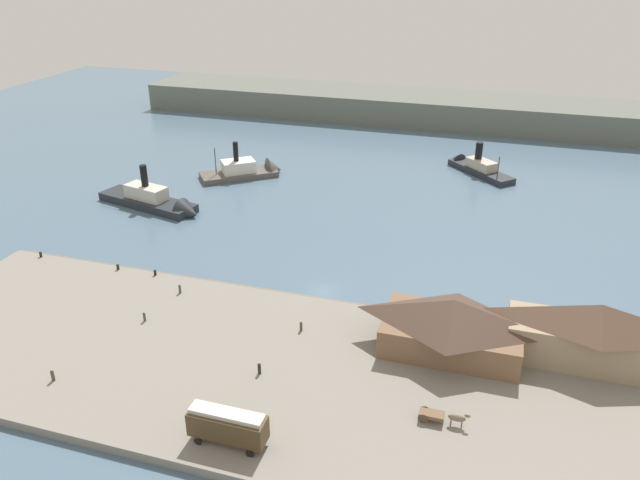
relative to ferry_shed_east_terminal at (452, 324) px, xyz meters
The scene contains 19 objects.
ground_plane 24.46m from the ferry_shed_east_terminal, 152.51° to the left, with size 320.00×320.00×0.00m, color slate.
quay_promenade 24.30m from the ferry_shed_east_terminal, 152.73° to the right, with size 110.00×36.00×1.20m, color gray.
seawall_edge 22.95m from the ferry_shed_east_terminal, 160.67° to the left, with size 110.00×0.80×1.00m, color #666159.
ferry_shed_east_terminal is the anchor object (origin of this frame).
ferry_shed_customs_shed 17.89m from the ferry_shed_east_terminal, ahead, with size 21.96×7.70×8.64m.
street_tram 32.40m from the ferry_shed_east_terminal, 130.46° to the right, with size 8.62×2.81×4.21m.
horse_cart 15.01m from the ferry_shed_east_terminal, 87.67° to the right, with size 5.70×1.53×1.87m.
pedestrian_by_tram 51.07m from the ferry_shed_east_terminal, 155.15° to the right, with size 0.42×0.42×1.69m.
pedestrian_near_east_shed 20.73m from the ferry_shed_east_terminal, behind, with size 0.39×0.39×1.58m.
pedestrian_walking_east 41.85m from the ferry_shed_east_terminal, behind, with size 0.39×0.39×1.57m.
pedestrian_standing_center 25.82m from the ferry_shed_east_terminal, 150.61° to the right, with size 0.42×0.42×1.70m.
pedestrian_walking_west 43.23m from the ferry_shed_east_terminal, behind, with size 0.38×0.38×1.54m.
mooring_post_east 71.01m from the ferry_shed_east_terminal, behind, with size 0.44×0.44×0.90m, color black.
mooring_post_center_west 55.70m from the ferry_shed_east_terminal, behind, with size 0.44×0.44×0.90m, color black.
mooring_post_west 48.84m from the ferry_shed_east_terminal, behind, with size 0.44×0.44×0.90m, color black.
ferry_approaching_east 72.44m from the ferry_shed_east_terminal, 152.25° to the left, with size 25.68×11.42×10.86m.
ferry_departing_north 77.07m from the ferry_shed_east_terminal, 92.05° to the left, with size 17.67×17.41×8.95m.
ferry_approaching_west 79.15m from the ferry_shed_east_terminal, 132.69° to the left, with size 19.36×17.07×11.09m.
far_headland 122.90m from the ferry_shed_east_terminal, 99.95° to the left, with size 180.00×24.00×8.00m, color #60665B.
Camera 1 is at (24.76, -81.52, 50.23)m, focal length 34.71 mm.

